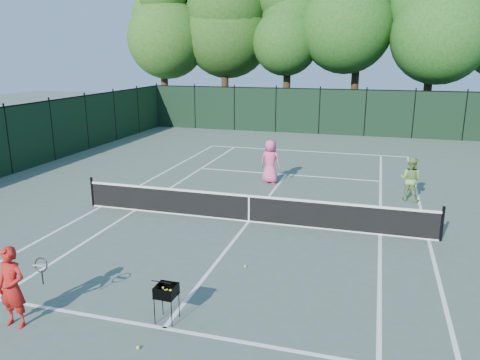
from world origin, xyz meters
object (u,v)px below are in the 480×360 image
(coach, at_px, (12,287))
(ball_hopper, at_px, (166,291))
(loose_ball_near_cart, at_px, (138,348))
(loose_ball_midcourt, at_px, (245,266))
(player_green, at_px, (410,179))
(player_pink, at_px, (270,161))

(coach, height_order, ball_hopper, coach)
(coach, bearing_deg, ball_hopper, 19.65)
(loose_ball_near_cart, xyz_separation_m, loose_ball_midcourt, (0.98, 3.85, 0.00))
(player_green, bearing_deg, loose_ball_midcourt, 80.55)
(ball_hopper, bearing_deg, coach, -157.21)
(ball_hopper, height_order, loose_ball_midcourt, ball_hopper)
(player_pink, relative_size, player_green, 1.13)
(player_green, distance_m, ball_hopper, 11.28)
(coach, bearing_deg, loose_ball_midcourt, 45.94)
(player_green, relative_size, loose_ball_near_cart, 24.00)
(player_green, xyz_separation_m, loose_ball_near_cart, (-5.28, -11.06, -0.78))
(coach, relative_size, player_green, 1.03)
(loose_ball_midcourt, bearing_deg, coach, -134.15)
(loose_ball_midcourt, bearing_deg, loose_ball_near_cart, -104.24)
(player_pink, relative_size, ball_hopper, 2.33)
(player_pink, distance_m, loose_ball_near_cart, 12.05)
(player_pink, height_order, player_green, player_pink)
(coach, distance_m, player_green, 13.63)
(loose_ball_near_cart, bearing_deg, ball_hopper, 84.01)
(player_green, bearing_deg, ball_hopper, 84.08)
(coach, bearing_deg, loose_ball_near_cart, -0.63)
(player_pink, height_order, loose_ball_near_cart, player_pink)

